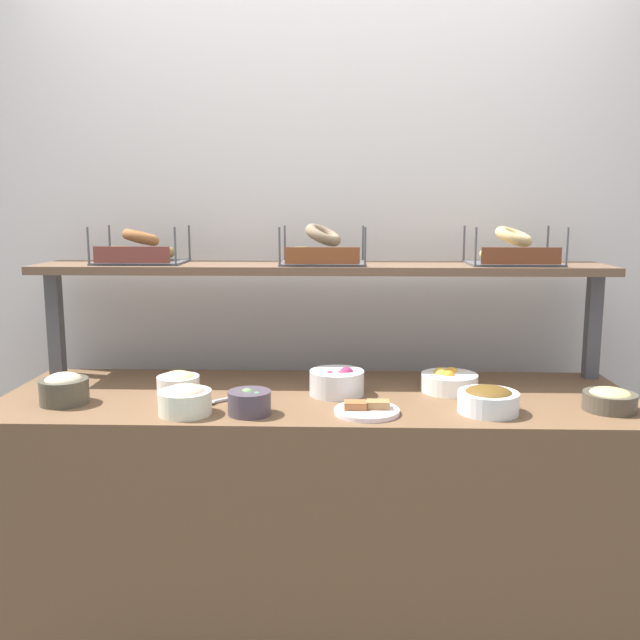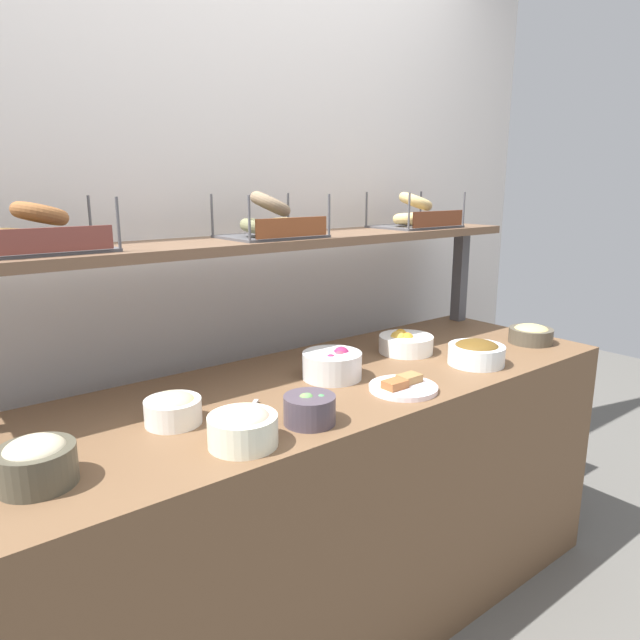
# 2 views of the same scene
# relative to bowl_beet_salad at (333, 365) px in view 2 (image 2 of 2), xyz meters

# --- Properties ---
(ground_plane) EXTENTS (8.00, 8.00, 0.00)m
(ground_plane) POSITION_rel_bowl_beet_salad_xyz_m (-0.07, -0.01, -0.89)
(ground_plane) COLOR #595651
(back_wall) EXTENTS (3.36, 0.06, 2.40)m
(back_wall) POSITION_rel_bowl_beet_salad_xyz_m (-0.07, 0.54, 0.31)
(back_wall) COLOR silver
(back_wall) RESTS_ON ground_plane
(deli_counter) EXTENTS (2.16, 0.70, 0.85)m
(deli_counter) POSITION_rel_bowl_beet_salad_xyz_m (-0.07, -0.01, -0.47)
(deli_counter) COLOR brown
(deli_counter) RESTS_ON ground_plane
(shelf_riser_right) EXTENTS (0.05, 0.05, 0.40)m
(shelf_riser_right) POSITION_rel_bowl_beet_salad_xyz_m (0.96, 0.26, 0.16)
(shelf_riser_right) COLOR #4C4C51
(shelf_riser_right) RESTS_ON deli_counter
(upper_shelf) EXTENTS (2.12, 0.32, 0.03)m
(upper_shelf) POSITION_rel_bowl_beet_salad_xyz_m (-0.07, 0.26, 0.37)
(upper_shelf) COLOR brown
(upper_shelf) RESTS_ON shelf_riser_left
(bowl_beet_salad) EXTENTS (0.19, 0.19, 0.10)m
(bowl_beet_salad) POSITION_rel_bowl_beet_salad_xyz_m (0.00, 0.00, 0.00)
(bowl_beet_salad) COLOR silver
(bowl_beet_salad) RESTS_ON deli_counter
(bowl_chocolate_spread) EXTENTS (0.19, 0.19, 0.08)m
(bowl_chocolate_spread) POSITION_rel_bowl_beet_salad_xyz_m (0.48, -0.19, -0.00)
(bowl_chocolate_spread) COLOR white
(bowl_chocolate_spread) RESTS_ON deli_counter
(bowl_veggie_mix) EXTENTS (0.13, 0.13, 0.08)m
(bowl_veggie_mix) POSITION_rel_bowl_beet_salad_xyz_m (-0.27, -0.24, -0.00)
(bowl_veggie_mix) COLOR #4B404B
(bowl_veggie_mix) RESTS_ON deli_counter
(bowl_fruit_salad) EXTENTS (0.20, 0.20, 0.08)m
(bowl_fruit_salad) POSITION_rel_bowl_beet_salad_xyz_m (0.39, 0.06, -0.01)
(bowl_fruit_salad) COLOR white
(bowl_fruit_salad) RESTS_ON deli_counter
(bowl_hummus) EXTENTS (0.17, 0.17, 0.07)m
(bowl_hummus) POSITION_rel_bowl_beet_salad_xyz_m (0.87, -0.16, -0.01)
(bowl_hummus) COLOR #50493A
(bowl_hummus) RESTS_ON deli_counter
(bowl_lox_spread) EXTENTS (0.17, 0.17, 0.09)m
(bowl_lox_spread) POSITION_rel_bowl_beet_salad_xyz_m (-0.47, -0.24, 0.00)
(bowl_lox_spread) COLOR #EDEDCE
(bowl_lox_spread) RESTS_ON deli_counter
(bowl_tuna_salad) EXTENTS (0.16, 0.16, 0.10)m
(bowl_tuna_salad) POSITION_rel_bowl_beet_salad_xyz_m (-0.90, -0.14, 0.01)
(bowl_tuna_salad) COLOR #4B4739
(bowl_tuna_salad) RESTS_ON deli_counter
(bowl_egg_salad) EXTENTS (0.15, 0.15, 0.08)m
(bowl_egg_salad) POSITION_rel_bowl_beet_salad_xyz_m (-0.55, -0.02, -0.00)
(bowl_egg_salad) COLOR white
(bowl_egg_salad) RESTS_ON deli_counter
(serving_plate_white) EXTENTS (0.21, 0.21, 0.04)m
(serving_plate_white) POSITION_rel_bowl_beet_salad_xyz_m (0.09, -0.22, -0.03)
(serving_plate_white) COLOR white
(serving_plate_white) RESTS_ON deli_counter
(serving_spoon_near_plate) EXTENTS (0.14, 0.13, 0.01)m
(serving_spoon_near_plate) POSITION_rel_bowl_beet_salad_xyz_m (-0.39, -0.11, -0.04)
(serving_spoon_near_plate) COLOR #B7B7BC
(serving_spoon_near_plate) RESTS_ON deli_counter
(bagel_basket_cinnamon_raisin) EXTENTS (0.33, 0.25, 0.14)m
(bagel_basket_cinnamon_raisin) POSITION_rel_bowl_beet_salad_xyz_m (-0.75, 0.27, 0.43)
(bagel_basket_cinnamon_raisin) COLOR #4C4C51
(bagel_basket_cinnamon_raisin) RESTS_ON upper_shelf
(bagel_basket_poppy) EXTENTS (0.31, 0.25, 0.16)m
(bagel_basket_poppy) POSITION_rel_bowl_beet_salad_xyz_m (-0.06, 0.25, 0.43)
(bagel_basket_poppy) COLOR #4C4C51
(bagel_basket_poppy) RESTS_ON upper_shelf
(bagel_basket_plain) EXTENTS (0.33, 0.26, 0.15)m
(bagel_basket_plain) POSITION_rel_bowl_beet_salad_xyz_m (0.64, 0.26, 0.43)
(bagel_basket_plain) COLOR #4C4C51
(bagel_basket_plain) RESTS_ON upper_shelf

